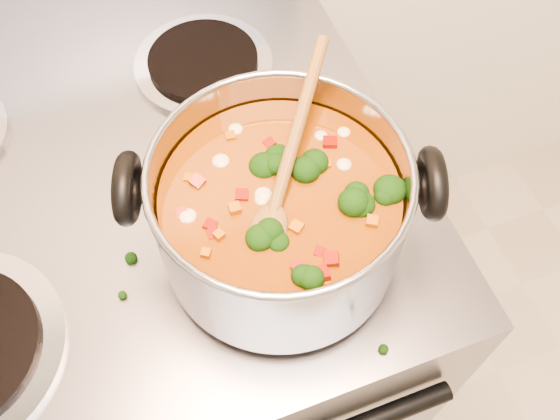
# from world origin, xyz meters

# --- Properties ---
(electric_range) EXTENTS (0.77, 0.69, 1.08)m
(electric_range) POSITION_xyz_m (0.01, 1.16, 0.47)
(electric_range) COLOR gray
(electric_range) RESTS_ON ground
(stockpot) EXTENTS (0.32, 0.26, 0.16)m
(stockpot) POSITION_xyz_m (0.19, 1.00, 1.00)
(stockpot) COLOR #9E9EA6
(stockpot) RESTS_ON electric_range
(wooden_spoon) EXTENTS (0.17, 0.21, 0.08)m
(wooden_spoon) POSITION_xyz_m (0.19, 1.01, 1.05)
(wooden_spoon) COLOR brown
(wooden_spoon) RESTS_ON stockpot
(cooktop_crumbs) EXTENTS (0.25, 0.39, 0.01)m
(cooktop_crumbs) POSITION_xyz_m (0.20, 1.12, 0.92)
(cooktop_crumbs) COLOR black
(cooktop_crumbs) RESTS_ON electric_range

